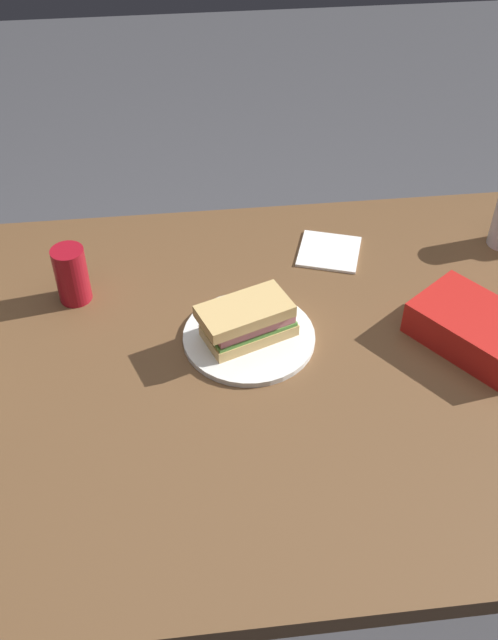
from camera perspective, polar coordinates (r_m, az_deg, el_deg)
The scene contains 7 objects.
ground_plane at distance 1.99m, azimuth 0.87°, elevation -18.91°, with size 8.00×8.00×0.00m, color #4C4C51.
dining_table at distance 1.42m, azimuth 1.16°, elevation -5.43°, with size 1.85×1.01×0.77m.
paper_plate at distance 1.39m, azimuth 0.00°, elevation -1.33°, with size 0.25×0.25×0.01m, color white.
sandwich at distance 1.36m, azimuth -0.10°, elevation -0.01°, with size 0.20×0.15×0.08m.
soda_can_red at distance 1.49m, azimuth -13.81°, elevation 3.48°, with size 0.07×0.07×0.12m, color maroon.
chip_bag at distance 1.43m, azimuth 17.39°, elevation -0.61°, with size 0.23×0.15×0.07m, color red.
paper_napkin at distance 1.61m, azimuth 6.33°, elevation 5.39°, with size 0.13×0.13×0.01m, color white.
Camera 1 is at (0.14, 0.94, 1.75)m, focal length 40.61 mm.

